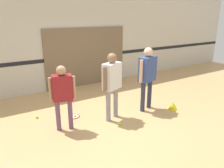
# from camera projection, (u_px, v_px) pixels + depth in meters

# --- Properties ---
(ground_plane) EXTENTS (16.00, 16.00, 0.00)m
(ground_plane) POSITION_uv_depth(u_px,v_px,m) (114.00, 117.00, 5.42)
(ground_plane) COLOR tan
(wall_back) EXTENTS (16.00, 0.07, 3.20)m
(wall_back) POSITION_uv_depth(u_px,v_px,m) (69.00, 41.00, 7.21)
(wall_back) COLOR beige
(wall_back) RESTS_ON ground_plane
(wall_panel) EXTENTS (2.98, 0.05, 2.01)m
(wall_panel) POSITION_uv_depth(u_px,v_px,m) (87.00, 57.00, 7.65)
(wall_panel) COLOR #756047
(wall_panel) RESTS_ON ground_plane
(person_instructor) EXTENTS (0.58, 0.39, 1.61)m
(person_instructor) POSITION_uv_depth(u_px,v_px,m) (112.00, 79.00, 5.05)
(person_instructor) COLOR gray
(person_instructor) RESTS_ON ground_plane
(person_student_left) EXTENTS (0.53, 0.33, 1.45)m
(person_student_left) POSITION_uv_depth(u_px,v_px,m) (63.00, 91.00, 4.59)
(person_student_left) COLOR #6B4C70
(person_student_left) RESTS_ON ground_plane
(person_student_right) EXTENTS (0.61, 0.37, 1.66)m
(person_student_right) POSITION_uv_depth(u_px,v_px,m) (147.00, 72.00, 5.56)
(person_student_right) COLOR #2D334C
(person_student_right) RESTS_ON ground_plane
(racket_spare_on_floor) EXTENTS (0.44, 0.49, 0.03)m
(racket_spare_on_floor) POSITION_uv_depth(u_px,v_px,m) (74.00, 117.00, 5.42)
(racket_spare_on_floor) COLOR red
(racket_spare_on_floor) RESTS_ON ground_plane
(tennis_ball_near_instructor) EXTENTS (0.07, 0.07, 0.07)m
(tennis_ball_near_instructor) POSITION_uv_depth(u_px,v_px,m) (120.00, 123.00, 5.04)
(tennis_ball_near_instructor) COLOR #CCE038
(tennis_ball_near_instructor) RESTS_ON ground_plane
(tennis_ball_by_spare_racket) EXTENTS (0.07, 0.07, 0.07)m
(tennis_ball_by_spare_racket) POSITION_uv_depth(u_px,v_px,m) (75.00, 116.00, 5.40)
(tennis_ball_by_spare_racket) COLOR #CCE038
(tennis_ball_by_spare_racket) RESTS_ON ground_plane
(tennis_ball_stray_left) EXTENTS (0.07, 0.07, 0.07)m
(tennis_ball_stray_left) POSITION_uv_depth(u_px,v_px,m) (37.00, 117.00, 5.36)
(tennis_ball_stray_left) COLOR #CCE038
(tennis_ball_stray_left) RESTS_ON ground_plane
(training_cone) EXTENTS (0.26, 0.26, 0.21)m
(training_cone) POSITION_uv_depth(u_px,v_px,m) (173.00, 106.00, 5.84)
(training_cone) COLOR yellow
(training_cone) RESTS_ON ground_plane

